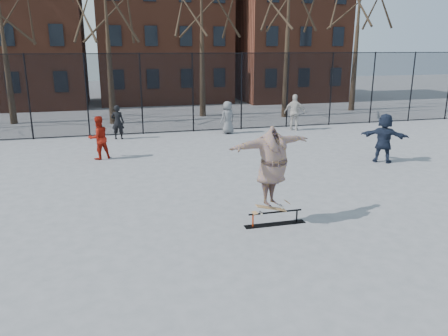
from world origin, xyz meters
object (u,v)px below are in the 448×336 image
object	(u,v)px
skater	(272,170)
bystander_white	(295,112)
bystander_navy	(384,138)
bystander_red	(99,138)
bystander_extra	(228,117)
skate_rail	(275,219)
bystander_black	(118,122)
skateboard	(271,210)

from	to	relation	value
skater	bystander_white	distance (m)	12.97
skater	bystander_navy	size ratio (longest dim) A/B	1.27
bystander_red	bystander_extra	size ratio (longest dim) A/B	1.03
skate_rail	bystander_red	distance (m)	9.06
bystander_white	bystander_navy	distance (m)	6.98
skater	bystander_white	size ratio (longest dim) A/B	1.27
skate_rail	bystander_navy	distance (m)	7.81
bystander_red	bystander_extra	world-z (taller)	bystander_red
skate_rail	skater	world-z (taller)	skater
bystander_red	bystander_navy	size ratio (longest dim) A/B	0.90
bystander_black	bystander_red	world-z (taller)	bystander_red
bystander_extra	bystander_black	bearing A→B (deg)	-21.15
skater	bystander_navy	xyz separation A→B (m)	(6.32, 4.68, -0.48)
skate_rail	bystander_red	size ratio (longest dim) A/B	0.93
skater	bystander_navy	distance (m)	7.88
skate_rail	bystander_black	xyz separation A→B (m)	(-3.47, 11.68, 0.68)
skateboard	bystander_white	bearing A→B (deg)	63.85
skateboard	bystander_red	distance (m)	8.99
bystander_black	bystander_navy	world-z (taller)	bystander_navy
bystander_black	bystander_extra	world-z (taller)	bystander_extra
skater	bystander_red	size ratio (longest dim) A/B	1.41
bystander_white	bystander_navy	xyz separation A→B (m)	(0.61, -6.96, -0.00)
skater	bystander_red	xyz separation A→B (m)	(-4.17, 7.95, -0.58)
skate_rail	skateboard	xyz separation A→B (m)	(-0.12, 0.00, 0.26)
bystander_navy	bystander_white	bearing A→B (deg)	-46.50
bystander_white	bystander_extra	bearing A→B (deg)	29.82
bystander_black	bystander_white	bearing A→B (deg)	-168.12
bystander_red	bystander_black	bearing A→B (deg)	-127.89
skateboard	bystander_red	world-z (taller)	bystander_red
skater	bystander_black	world-z (taller)	skater
bystander_white	bystander_extra	size ratio (longest dim) A/B	1.15
skateboard	skater	world-z (taller)	skater
skater	bystander_navy	bearing A→B (deg)	16.68
skateboard	bystander_white	distance (m)	12.97
skateboard	skater	distance (m)	1.03
skate_rail	bystander_white	world-z (taller)	bystander_white
skateboard	bystander_extra	world-z (taller)	bystander_extra
skate_rail	bystander_extra	xyz separation A→B (m)	(1.95, 11.68, 0.69)
bystander_black	bystander_extra	distance (m)	5.42
skater	bystander_black	size ratio (longest dim) A/B	1.47
skater	bystander_navy	world-z (taller)	skater
skater	bystander_extra	bearing A→B (deg)	60.09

